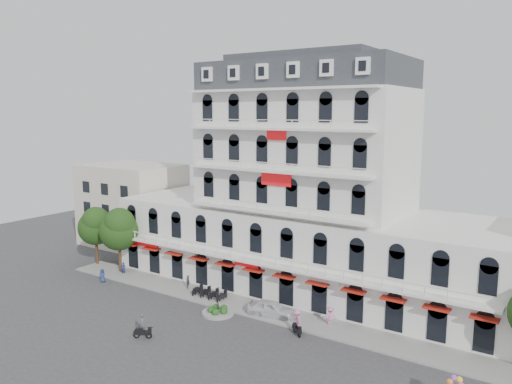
# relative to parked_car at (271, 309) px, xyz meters

# --- Properties ---
(ground) EXTENTS (120.00, 120.00, 0.00)m
(ground) POSITION_rel_parked_car_xyz_m (-1.66, -8.43, -0.79)
(ground) COLOR #38383A
(ground) RESTS_ON ground
(sidewalk) EXTENTS (53.00, 4.00, 0.16)m
(sidewalk) POSITION_rel_parked_car_xyz_m (-1.66, 0.57, -0.71)
(sidewalk) COLOR gray
(sidewalk) RESTS_ON ground
(main_building) EXTENTS (45.00, 15.00, 25.80)m
(main_building) POSITION_rel_parked_car_xyz_m (-1.66, 9.57, 9.17)
(main_building) COLOR silver
(main_building) RESTS_ON ground
(flank_building_west) EXTENTS (14.00, 10.00, 12.00)m
(flank_building_west) POSITION_rel_parked_car_xyz_m (-31.66, 11.57, 5.21)
(flank_building_west) COLOR beige
(flank_building_west) RESTS_ON ground
(traffic_island) EXTENTS (3.20, 3.20, 1.60)m
(traffic_island) POSITION_rel_parked_car_xyz_m (-4.66, -2.43, -0.54)
(traffic_island) COLOR gray
(traffic_island) RESTS_ON ground
(parked_scooter_row) EXTENTS (4.40, 1.80, 1.10)m
(parked_scooter_row) POSITION_rel_parked_car_xyz_m (-8.01, 0.37, -0.79)
(parked_scooter_row) COLOR black
(parked_scooter_row) RESTS_ON ground
(tree_west_outer) EXTENTS (4.50, 4.48, 7.76)m
(tree_west_outer) POSITION_rel_parked_car_xyz_m (-27.61, 1.55, 4.55)
(tree_west_outer) COLOR #382314
(tree_west_outer) RESTS_ON ground
(tree_west_inner) EXTENTS (4.76, 4.76, 8.25)m
(tree_west_inner) POSITION_rel_parked_car_xyz_m (-22.61, 1.05, 4.89)
(tree_west_inner) COLOR #382314
(tree_west_inner) RESTS_ON ground
(parked_car) EXTENTS (4.95, 2.76, 1.59)m
(parked_car) POSITION_rel_parked_car_xyz_m (0.00, 0.00, 0.00)
(parked_car) COLOR silver
(parked_car) RESTS_ON ground
(rider_west) EXTENTS (1.55, 1.03, 2.25)m
(rider_west) POSITION_rel_parked_car_xyz_m (-6.90, -10.31, 0.24)
(rider_west) COLOR black
(rider_west) RESTS_ON ground
(rider_center) EXTENTS (1.39, 1.31, 2.35)m
(rider_center) POSITION_rel_parked_car_xyz_m (4.03, -2.18, 0.46)
(rider_center) COLOR black
(rider_center) RESTS_ON ground
(pedestrian_left) EXTENTS (0.93, 0.79, 1.62)m
(pedestrian_left) POSITION_rel_parked_car_xyz_m (-21.66, -2.52, 0.01)
(pedestrian_left) COLOR navy
(pedestrian_left) RESTS_ON ground
(pedestrian_mid) EXTENTS (1.07, 0.88, 1.70)m
(pedestrian_mid) POSITION_rel_parked_car_xyz_m (-11.62, 1.07, 0.06)
(pedestrian_mid) COLOR #57585F
(pedestrian_mid) RESTS_ON ground
(pedestrian_right) EXTENTS (1.41, 1.14, 1.91)m
(pedestrian_right) POSITION_rel_parked_car_xyz_m (5.75, 1.07, 0.16)
(pedestrian_right) COLOR #D26FAF
(pedestrian_right) RESTS_ON ground
(pedestrian_far) EXTENTS (0.69, 0.64, 1.58)m
(pedestrian_far) POSITION_rel_parked_car_xyz_m (-21.66, 0.68, -0.01)
(pedestrian_far) COLOR navy
(pedestrian_far) RESTS_ON ground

